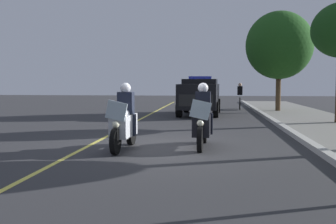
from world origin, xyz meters
name	(u,v)px	position (x,y,z in m)	size (l,w,h in m)	color
ground_plane	(166,146)	(0.00, 0.00, 0.00)	(80.00, 80.00, 0.00)	#333335
curb_strip	(313,146)	(0.00, 3.86, 0.07)	(48.00, 0.24, 0.15)	#B7B5AD
lane_stripe_center	(91,144)	(0.00, -2.11, 0.00)	(48.00, 0.12, 0.01)	#E0D14C
police_motorcycle_lead_left	(124,122)	(0.63, -1.03, 0.70)	(2.14, 0.59, 1.72)	black
police_motorcycle_lead_right	(202,121)	(0.08, 0.97, 0.70)	(2.14, 0.59, 1.72)	black
police_suv	(200,95)	(-10.32, 0.58, 1.07)	(4.99, 2.26, 2.05)	black
cyclist_background	(240,96)	(-14.68, 2.99, 0.84)	(1.76, 0.33, 1.69)	black
tree_behind_suv	(279,45)	(-12.58, 5.01, 3.83)	(3.79, 3.79, 5.67)	#4C3823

